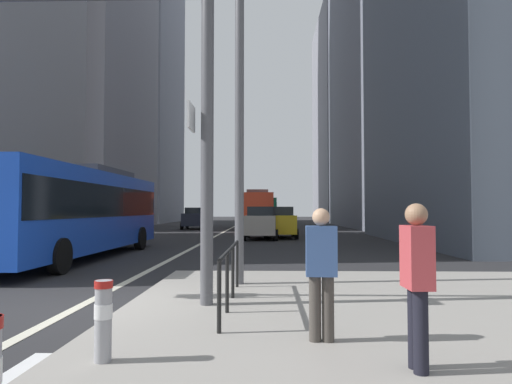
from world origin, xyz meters
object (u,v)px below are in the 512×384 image
at_px(city_bus_blue_oncoming, 77,208).
at_px(pedestrian_waiting, 321,267).
at_px(traffic_signal_gantry, 87,76).
at_px(city_bus_red_distant, 266,209).
at_px(car_oncoming_mid, 195,218).
at_px(street_lamp_post, 240,53).
at_px(city_bus_red_receding, 258,209).
at_px(bollard_left, 103,316).
at_px(car_receding_near, 261,223).
at_px(pedestrian_walking, 417,277).
at_px(car_receding_far, 280,222).

height_order(city_bus_blue_oncoming, pedestrian_waiting, city_bus_blue_oncoming).
xyz_separation_m(city_bus_blue_oncoming, traffic_signal_gantry, (3.70, -8.25, 2.29)).
relative_size(city_bus_blue_oncoming, pedestrian_waiting, 7.18).
distance_m(city_bus_red_distant, pedestrian_waiting, 50.02).
relative_size(car_oncoming_mid, street_lamp_post, 0.53).
distance_m(city_bus_red_receding, bollard_left, 34.81).
bearing_deg(car_receding_near, city_bus_blue_oncoming, -120.72).
height_order(bollard_left, pedestrian_waiting, pedestrian_waiting).
bearing_deg(city_bus_red_distant, pedestrian_waiting, -89.09).
bearing_deg(street_lamp_post, city_bus_red_receding, 90.47).
bearing_deg(street_lamp_post, pedestrian_walking, -67.67).
bearing_deg(car_oncoming_mid, city_bus_red_distant, 66.70).
distance_m(city_bus_blue_oncoming, city_bus_red_distant, 40.25).
xyz_separation_m(bollard_left, pedestrian_walking, (3.29, -0.19, 0.46)).
height_order(car_receding_near, car_receding_far, same).
relative_size(city_bus_red_distant, pedestrian_waiting, 6.48).
height_order(city_bus_red_receding, city_bus_red_distant, same).
bearing_deg(pedestrian_waiting, bollard_left, -161.82).
distance_m(car_receding_far, bollard_left, 23.39).
height_order(city_bus_blue_oncoming, city_bus_red_receding, same).
distance_m(car_oncoming_mid, pedestrian_walking, 36.80).
bearing_deg(city_bus_red_receding, pedestrian_waiting, -87.42).
xyz_separation_m(car_receding_far, bollard_left, (-2.55, -23.25, -0.36)).
distance_m(city_bus_blue_oncoming, car_oncoming_mid, 24.59).
xyz_separation_m(bollard_left, pedestrian_waiting, (2.44, 0.80, 0.43)).
xyz_separation_m(car_receding_far, street_lamp_post, (-1.40, -18.21, 4.29)).
bearing_deg(car_receding_near, car_oncoming_mid, 114.62).
relative_size(car_receding_near, traffic_signal_gantry, 0.69).
xyz_separation_m(city_bus_blue_oncoming, city_bus_red_receding, (6.00, 23.66, -0.00)).
xyz_separation_m(traffic_signal_gantry, bollard_left, (1.40, -2.87, -3.49)).
distance_m(city_bus_red_receding, traffic_signal_gantry, 32.07).
bearing_deg(traffic_signal_gantry, pedestrian_walking, -33.15).
bearing_deg(city_bus_red_distant, pedestrian_walking, -88.15).
xyz_separation_m(city_bus_blue_oncoming, bollard_left, (5.09, -11.12, -1.21)).
height_order(city_bus_red_receding, pedestrian_walking, city_bus_red_receding).
xyz_separation_m(street_lamp_post, pedestrian_waiting, (1.29, -4.23, -4.22)).
bearing_deg(pedestrian_walking, street_lamp_post, 112.33).
height_order(traffic_signal_gantry, bollard_left, traffic_signal_gantry).
distance_m(city_bus_red_receding, pedestrian_waiting, 34.02).
relative_size(car_receding_far, street_lamp_post, 0.57).
relative_size(car_oncoming_mid, traffic_signal_gantry, 0.67).
relative_size(city_bus_red_distant, bollard_left, 12.34).
bearing_deg(city_bus_red_distant, street_lamp_post, -90.63).
bearing_deg(pedestrian_walking, city_bus_red_distant, 91.85).
distance_m(street_lamp_post, pedestrian_walking, 7.03).
height_order(car_oncoming_mid, bollard_left, car_oncoming_mid).
height_order(car_oncoming_mid, pedestrian_walking, car_oncoming_mid).
distance_m(street_lamp_post, bollard_left, 6.95).
xyz_separation_m(car_oncoming_mid, traffic_signal_gantry, (3.46, -32.83, 3.13)).
bearing_deg(car_receding_far, street_lamp_post, -94.40).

